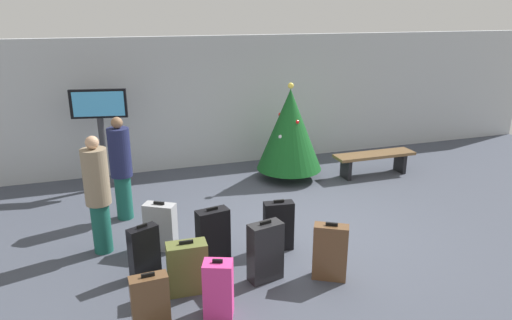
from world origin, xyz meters
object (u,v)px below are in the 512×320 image
object	(u,v)px
flight_info_kiosk	(100,118)
suitcase_1	(150,300)
traveller_1	(98,193)
suitcase_5	(218,289)
holiday_tree	(290,129)
suitcase_4	(144,252)
suitcase_0	(279,226)
suitcase_2	(265,252)
waiting_bench	(374,158)
suitcase_7	(330,252)
suitcase_8	(187,268)
suitcase_6	(161,227)
suitcase_3	(213,236)
traveller_0	(121,167)

from	to	relation	value
flight_info_kiosk	suitcase_1	bearing A→B (deg)	-85.28
traveller_1	suitcase_1	distance (m)	2.02
traveller_1	suitcase_5	distance (m)	2.38
holiday_tree	suitcase_4	size ratio (longest dim) A/B	2.67
suitcase_4	traveller_1	bearing A→B (deg)	120.61
traveller_1	suitcase_0	size ratio (longest dim) A/B	2.24
holiday_tree	suitcase_5	size ratio (longest dim) A/B	2.79
traveller_1	suitcase_2	world-z (taller)	traveller_1
holiday_tree	waiting_bench	distance (m)	1.94
waiting_bench	traveller_1	size ratio (longest dim) A/B	1.01
holiday_tree	suitcase_7	world-z (taller)	holiday_tree
suitcase_5	suitcase_8	xyz separation A→B (m)	(-0.25, 0.57, -0.01)
holiday_tree	suitcase_4	bearing A→B (deg)	-138.36
suitcase_7	suitcase_8	bearing A→B (deg)	170.93
suitcase_1	suitcase_2	distance (m)	1.57
traveller_1	suitcase_7	bearing A→B (deg)	-31.05
suitcase_2	suitcase_4	bearing A→B (deg)	158.84
suitcase_0	holiday_tree	bearing A→B (deg)	64.75
holiday_tree	suitcase_6	bearing A→B (deg)	-143.21
holiday_tree	traveller_1	bearing A→B (deg)	-151.93
flight_info_kiosk	suitcase_7	bearing A→B (deg)	-58.06
suitcase_2	suitcase_7	world-z (taller)	suitcase_2
flight_info_kiosk	suitcase_3	distance (m)	3.81
suitcase_4	suitcase_8	xyz separation A→B (m)	(0.47, -0.52, -0.02)
waiting_bench	suitcase_6	xyz separation A→B (m)	(-4.68, -1.78, -0.02)
traveller_0	traveller_1	distance (m)	1.12
suitcase_0	suitcase_4	xyz separation A→B (m)	(-1.92, -0.13, -0.01)
suitcase_2	suitcase_8	world-z (taller)	suitcase_2
holiday_tree	waiting_bench	size ratio (longest dim) A/B	1.13
suitcase_2	suitcase_8	distance (m)	1.00
waiting_bench	suitcase_3	bearing A→B (deg)	-149.28
suitcase_1	suitcase_7	xyz separation A→B (m)	(2.30, 0.19, 0.08)
traveller_1	flight_info_kiosk	bearing A→B (deg)	87.67
suitcase_1	suitcase_7	distance (m)	2.31
holiday_tree	traveller_1	distance (m)	4.21
traveller_0	suitcase_7	bearing A→B (deg)	-48.58
suitcase_0	suitcase_8	size ratio (longest dim) A/B	1.11
flight_info_kiosk	traveller_0	distance (m)	1.65
suitcase_2	suitcase_0	bearing A→B (deg)	57.15
traveller_0	suitcase_6	world-z (taller)	traveller_0
waiting_bench	suitcase_2	bearing A→B (deg)	-139.20
suitcase_5	suitcase_1	bearing A→B (deg)	172.79
suitcase_4	suitcase_2	bearing A→B (deg)	-21.16
suitcase_0	suitcase_7	bearing A→B (deg)	-69.40
suitcase_4	suitcase_7	bearing A→B (deg)	-19.61
holiday_tree	waiting_bench	xyz separation A→B (m)	(1.77, -0.39, -0.68)
suitcase_0	suitcase_6	xyz separation A→B (m)	(-1.62, 0.55, -0.02)
traveller_1	suitcase_0	xyz separation A→B (m)	(2.43, -0.74, -0.54)
suitcase_4	waiting_bench	bearing A→B (deg)	26.29
suitcase_5	waiting_bench	bearing A→B (deg)	39.80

